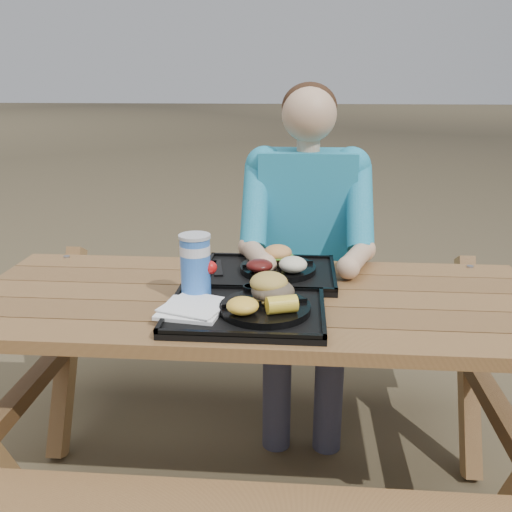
{
  "coord_description": "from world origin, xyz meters",
  "views": [
    {
      "loc": [
        0.13,
        -1.67,
        1.41
      ],
      "look_at": [
        0.0,
        0.0,
        0.88
      ],
      "focal_mm": 40.0,
      "sensor_mm": 36.0,
      "label": 1
    }
  ],
  "objects": [
    {
      "name": "picnic_table",
      "position": [
        0.0,
        0.0,
        0.38
      ],
      "size": [
        1.8,
        1.49,
        0.75
      ],
      "primitive_type": null,
      "color": "#999999",
      "rests_on": "ground"
    },
    {
      "name": "plate_far",
      "position": [
        0.06,
        0.18,
        0.78
      ],
      "size": [
        0.26,
        0.26,
        0.02
      ],
      "primitive_type": "cylinder",
      "color": "black",
      "rests_on": "tray_far"
    },
    {
      "name": "tray_far",
      "position": [
        0.03,
        0.17,
        0.76
      ],
      "size": [
        0.45,
        0.35,
        0.02
      ],
      "primitive_type": "cube",
      "color": "black",
      "rests_on": "picnic_table"
    },
    {
      "name": "napkin_stack",
      "position": [
        -0.17,
        -0.19,
        0.78
      ],
      "size": [
        0.19,
        0.19,
        0.02
      ],
      "primitive_type": "cube",
      "rotation": [
        0.0,
        0.0,
        -0.14
      ],
      "color": "white",
      "rests_on": "tray_near"
    },
    {
      "name": "burger",
      "position": [
        0.06,
        0.23,
        0.83
      ],
      "size": [
        0.1,
        0.1,
        0.09
      ],
      "primitive_type": null,
      "color": "#E1974F",
      "rests_on": "plate_far"
    },
    {
      "name": "condiment_bbq",
      "position": [
        -0.01,
        -0.05,
        0.79
      ],
      "size": [
        0.05,
        0.05,
        0.03
      ],
      "primitive_type": "cylinder",
      "color": "black",
      "rests_on": "tray_near"
    },
    {
      "name": "corn_cob",
      "position": [
        0.09,
        -0.23,
        0.81
      ],
      "size": [
        0.11,
        0.11,
        0.05
      ],
      "primitive_type": null,
      "rotation": [
        0.0,
        0.0,
        0.32
      ],
      "color": "yellow",
      "rests_on": "plate_near"
    },
    {
      "name": "plate_near",
      "position": [
        0.04,
        -0.17,
        0.78
      ],
      "size": [
        0.26,
        0.26,
        0.02
      ],
      "primitive_type": "cylinder",
      "color": "black",
      "rests_on": "tray_near"
    },
    {
      "name": "sandwich",
      "position": [
        0.06,
        -0.13,
        0.85
      ],
      "size": [
        0.12,
        0.12,
        0.12
      ],
      "primitive_type": null,
      "color": "gold",
      "rests_on": "plate_near"
    },
    {
      "name": "cutlery_far",
      "position": [
        -0.15,
        0.19,
        0.77
      ],
      "size": [
        0.06,
        0.17,
        0.01
      ],
      "primitive_type": "cube",
      "rotation": [
        0.0,
        0.0,
        0.19
      ],
      "color": "black",
      "rests_on": "tray_far"
    },
    {
      "name": "soda_cup",
      "position": [
        -0.18,
        -0.06,
        0.86
      ],
      "size": [
        0.09,
        0.09,
        0.18
      ],
      "primitive_type": "cylinder",
      "color": "blue",
      "rests_on": "tray_near"
    },
    {
      "name": "ground",
      "position": [
        0.0,
        0.0,
        0.0
      ],
      "size": [
        60.0,
        60.0,
        0.0
      ],
      "primitive_type": "plane",
      "color": "#999999",
      "rests_on": "ground"
    },
    {
      "name": "tray_near",
      "position": [
        -0.02,
        -0.17,
        0.76
      ],
      "size": [
        0.45,
        0.35,
        0.02
      ],
      "primitive_type": "cube",
      "color": "black",
      "rests_on": "picnic_table"
    },
    {
      "name": "baked_beans",
      "position": [
        0.0,
        0.12,
        0.81
      ],
      "size": [
        0.09,
        0.09,
        0.04
      ],
      "primitive_type": "ellipsoid",
      "color": "#521210",
      "rests_on": "plate_far"
    },
    {
      "name": "potato_salad",
      "position": [
        0.11,
        0.12,
        0.82
      ],
      "size": [
        0.09,
        0.09,
        0.05
      ],
      "primitive_type": "ellipsoid",
      "color": "#ECE6C8",
      "rests_on": "plate_far"
    },
    {
      "name": "mac_cheese",
      "position": [
        -0.02,
        -0.24,
        0.81
      ],
      "size": [
        0.09,
        0.09,
        0.04
      ],
      "primitive_type": "ellipsoid",
      "color": "yellow",
      "rests_on": "plate_near"
    },
    {
      "name": "condiment_mustard",
      "position": [
        0.05,
        -0.04,
        0.79
      ],
      "size": [
        0.05,
        0.05,
        0.03
      ],
      "primitive_type": "cylinder",
      "color": "yellow",
      "rests_on": "tray_near"
    },
    {
      "name": "diner",
      "position": [
        0.16,
        0.58,
        0.64
      ],
      "size": [
        0.48,
        0.84,
        1.28
      ],
      "primitive_type": null,
      "color": "teal",
      "rests_on": "ground"
    }
  ]
}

